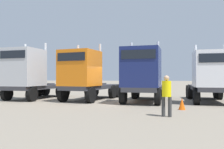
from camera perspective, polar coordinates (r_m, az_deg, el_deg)
The scene contains 7 objects.
ground at distance 15.97m, azimuth 0.81°, elevation -6.94°, with size 200.00×200.00×0.00m, color gray.
semi_truck_silver at distance 19.30m, azimuth -19.59°, elevation 0.17°, with size 3.21×6.61×4.48m.
semi_truck_orange at distance 17.31m, azimuth -6.67°, elevation -0.18°, with size 3.72×6.63×4.23m.
semi_truck_navy at distance 16.04m, azimuth 7.55°, elevation -0.05°, with size 3.11×6.58×4.26m.
semi_truck_white at distance 17.14m, azimuth 23.06°, elevation -0.53°, with size 2.76×6.46×4.03m.
visitor_in_hivis at distance 10.60m, azimuth 13.19°, elevation -4.34°, with size 0.46×0.46×1.82m.
traffic_cone_near at distance 13.15m, azimuth 16.73°, elevation -6.90°, with size 0.36×0.36×0.62m, color #F2590C.
Camera 1 is at (2.74, -15.64, 1.74)m, focal length 37.41 mm.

